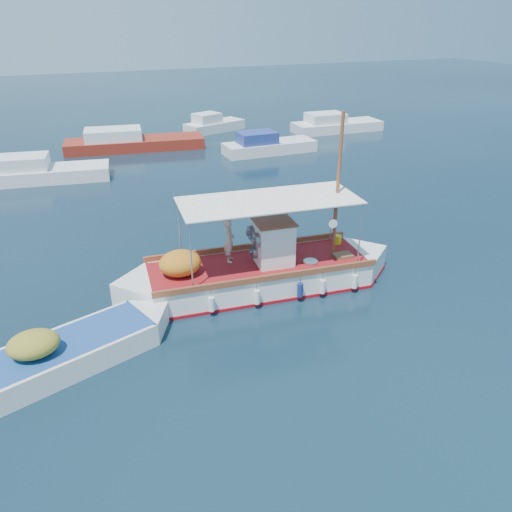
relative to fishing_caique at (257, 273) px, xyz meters
name	(u,v)px	position (x,y,z in m)	size (l,w,h in m)	color
ground	(284,292)	(0.75, -0.78, -0.57)	(160.00, 160.00, 0.00)	black
fishing_caique	(257,273)	(0.00, 0.00, 0.00)	(10.66, 3.66, 6.53)	white
dinghy	(66,355)	(-6.93, -2.18, -0.22)	(6.49, 3.43, 1.67)	white
bg_boat_nw	(39,173)	(-7.31, 17.18, -0.08)	(8.02, 3.48, 1.80)	silver
bg_boat_n	(131,143)	(-0.81, 22.96, -0.08)	(10.41, 4.13, 1.80)	maroon
bg_boat_ne	(267,146)	(8.23, 18.08, -0.08)	(6.78, 2.25, 1.80)	silver
bg_boat_e	(334,126)	(16.58, 22.66, -0.08)	(7.84, 2.87, 1.80)	silver
bg_boat_far_n	(213,126)	(6.86, 26.66, -0.08)	(5.62, 3.63, 1.80)	silver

